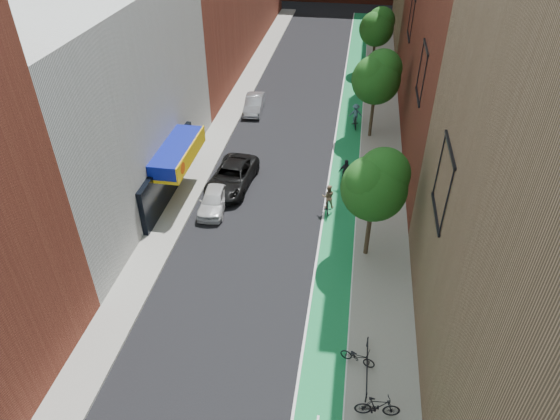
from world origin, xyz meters
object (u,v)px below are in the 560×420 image
at_px(parked_car_silver, 254,104).
at_px(cyclist_lane_near, 328,202).
at_px(parked_car_black, 232,176).
at_px(cyclist_lane_mid, 345,178).
at_px(cyclist_lane_far, 355,117).
at_px(parked_car_white, 214,199).

xyz_separation_m(parked_car_silver, cyclist_lane_near, (7.33, -13.57, 0.14)).
relative_size(parked_car_black, cyclist_lane_mid, 2.66).
height_order(parked_car_black, cyclist_lane_far, cyclist_lane_far).
xyz_separation_m(parked_car_black, cyclist_lane_far, (7.62, 10.06, 0.08)).
bearing_deg(parked_car_white, cyclist_lane_far, 53.94).
height_order(parked_car_white, parked_car_silver, parked_car_silver).
xyz_separation_m(parked_car_black, cyclist_lane_near, (6.43, -1.93, 0.06)).
xyz_separation_m(parked_car_white, cyclist_lane_mid, (7.84, 3.67, 0.08)).
bearing_deg(cyclist_lane_near, parked_car_white, 0.09).
distance_m(parked_car_silver, cyclist_lane_mid, 13.41).
xyz_separation_m(cyclist_lane_mid, cyclist_lane_far, (0.28, 9.00, 0.09)).
xyz_separation_m(cyclist_lane_near, cyclist_lane_far, (1.19, 11.99, 0.03)).
relative_size(parked_car_white, parked_car_black, 0.72).
height_order(parked_car_white, cyclist_lane_mid, cyclist_lane_mid).
bearing_deg(cyclist_lane_far, parked_car_white, 48.49).
bearing_deg(cyclist_lane_far, cyclist_lane_mid, 79.36).
bearing_deg(parked_car_black, cyclist_lane_far, 57.41).
relative_size(cyclist_lane_mid, cyclist_lane_far, 1.06).
bearing_deg(cyclist_lane_mid, cyclist_lane_near, 58.43).
relative_size(parked_car_silver, cyclist_lane_mid, 1.99).
height_order(parked_car_white, cyclist_lane_near, cyclist_lane_near).
distance_m(parked_car_silver, cyclist_lane_far, 8.67).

